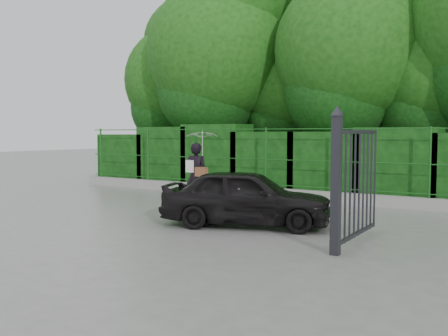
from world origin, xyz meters
The scene contains 8 objects.
ground centered at (0.00, 0.00, 0.00)m, with size 80.00×80.00×0.00m, color gray.
kerb centered at (0.00, 4.50, 0.15)m, with size 14.00×0.25×0.30m, color #9E9E99.
fence centered at (0.22, 4.50, 1.20)m, with size 14.13×0.06×1.80m.
hedge centered at (-0.03, 5.50, 1.02)m, with size 14.20×1.20×2.23m.
trees centered at (1.14, 7.74, 4.62)m, with size 17.10×6.15×8.08m.
gate centered at (4.60, -0.72, 1.19)m, with size 0.22×2.33×2.36m.
woman centered at (-0.13, 1.81, 1.28)m, with size 0.93×0.87×2.00m.
car centered at (2.17, 0.22, 0.60)m, with size 1.42×3.52×1.20m, color black.
Camera 1 is at (7.27, -8.74, 1.93)m, focal length 40.00 mm.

